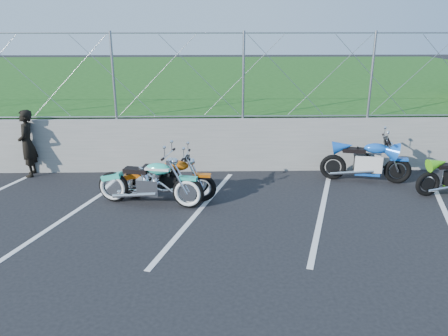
{
  "coord_description": "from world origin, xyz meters",
  "views": [
    {
      "loc": [
        0.3,
        -6.75,
        3.45
      ],
      "look_at": [
        0.5,
        1.3,
        0.78
      ],
      "focal_mm": 35.0,
      "sensor_mm": 36.0,
      "label": 1
    }
  ],
  "objects_px": {
    "naked_orange": "(169,180)",
    "person_standing": "(27,143)",
    "cruiser_turquoise": "(151,184)",
    "sportbike_blue": "(367,163)"
  },
  "relations": [
    {
      "from": "naked_orange",
      "to": "sportbike_blue",
      "type": "bearing_deg",
      "value": 21.11
    },
    {
      "from": "cruiser_turquoise",
      "to": "person_standing",
      "type": "distance_m",
      "value": 3.64
    },
    {
      "from": "cruiser_turquoise",
      "to": "naked_orange",
      "type": "bearing_deg",
      "value": 51.15
    },
    {
      "from": "naked_orange",
      "to": "person_standing",
      "type": "distance_m",
      "value": 3.82
    },
    {
      "from": "naked_orange",
      "to": "person_standing",
      "type": "bearing_deg",
      "value": 163.63
    },
    {
      "from": "cruiser_turquoise",
      "to": "person_standing",
      "type": "bearing_deg",
      "value": 162.52
    },
    {
      "from": "sportbike_blue",
      "to": "person_standing",
      "type": "xyz_separation_m",
      "value": [
        -7.83,
        0.61,
        0.34
      ]
    },
    {
      "from": "person_standing",
      "to": "naked_orange",
      "type": "bearing_deg",
      "value": 53.93
    },
    {
      "from": "naked_orange",
      "to": "sportbike_blue",
      "type": "height_order",
      "value": "sportbike_blue"
    },
    {
      "from": "naked_orange",
      "to": "person_standing",
      "type": "relative_size",
      "value": 1.25
    }
  ]
}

